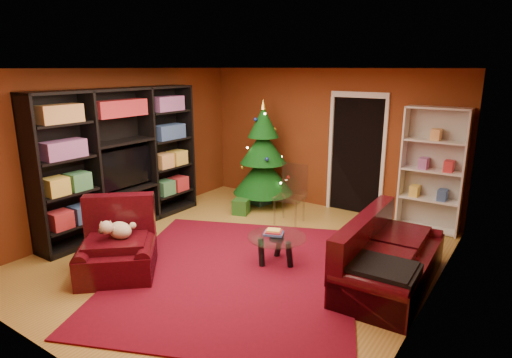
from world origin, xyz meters
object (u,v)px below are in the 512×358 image
Objects in this scene: dog at (120,230)px; acrylic_chair at (290,198)px; white_bookshelf at (432,171)px; armchair at (117,246)px; christmas_tree at (263,155)px; rug at (235,272)px; media_unit at (122,160)px; gift_box_green at (241,207)px; gift_box_teal at (260,195)px; coffee_table at (277,250)px; sofa at (392,252)px.

acrylic_chair is at bearing 30.18° from dog.
white_bookshelf is 2.05× the size of armchair.
acrylic_chair is at bearing -32.37° from christmas_tree.
christmas_tree is 2.04× the size of armchair.
rug is 2.09m from acrylic_chair.
gift_box_green is (1.22, 1.61, -1.01)m from media_unit.
dog reaches higher than rug.
armchair reaches higher than dog.
dog is (0.04, -3.41, -0.41)m from christmas_tree.
acrylic_chair is at bearing 37.72° from media_unit.
media_unit reaches higher than white_bookshelf.
rug is at bearing -62.59° from gift_box_teal.
christmas_tree is 2.72m from coffee_table.
christmas_tree reaches higher than gift_box_green.
coffee_table reaches higher than rug.
white_bookshelf reaches higher than dog.
dog reaches higher than coffee_table.
media_unit is 1.51× the size of sofa.
sofa is at bearing -29.62° from gift_box_teal.
media_unit reaches higher than christmas_tree.
rug is at bearing -119.14° from white_bookshelf.
coffee_table is (1.67, -2.09, 0.04)m from gift_box_teal.
coffee_table is (-1.39, -2.50, -0.80)m from white_bookshelf.
christmas_tree is at bearing -17.85° from gift_box_teal.
white_bookshelf reaches higher than christmas_tree.
rug is 2.35m from gift_box_green.
dog is at bearing 117.02° from sofa.
white_bookshelf is at bearing 20.17° from gift_box_green.
white_bookshelf is 2.60× the size of coffee_table.
coffee_table is (2.84, 0.22, -0.94)m from media_unit.
gift_box_green is at bearing -86.43° from gift_box_teal.
gift_box_green is 1.03m from acrylic_chair.
white_bookshelf reaches higher than gift_box_teal.
white_bookshelf is (4.22, 2.72, -0.14)m from media_unit.
christmas_tree is 2.58× the size of coffee_table.
gift_box_teal reaches higher than gift_box_green.
sofa reaches higher than armchair.
white_bookshelf is at bearing -0.16° from sofa.
dog is at bearing -88.22° from gift_box_green.
armchair reaches higher than coffee_table.
gift_box_teal is 0.70m from gift_box_green.
christmas_tree is 1.09m from gift_box_green.
coffee_table reaches higher than gift_box_teal.
christmas_tree is at bearing 48.40° from dog.
white_bookshelf is at bearing 61.00° from coffee_table.
christmas_tree reaches higher than coffee_table.
media_unit reaches higher than gift_box_green.
gift_box_green is at bearing -93.53° from christmas_tree.
gift_box_green is 2.78m from dog.
coffee_table is 1.63m from acrylic_chair.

